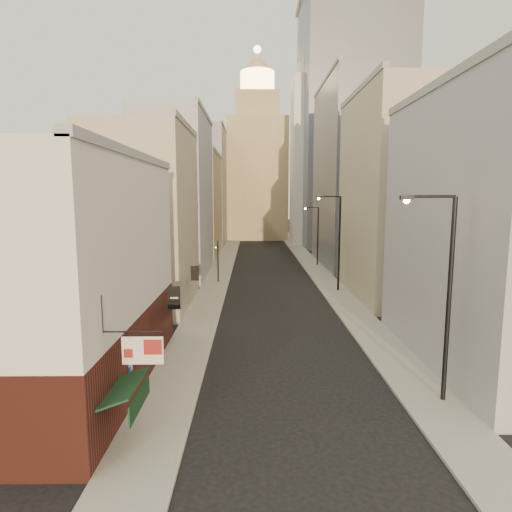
{
  "coord_description": "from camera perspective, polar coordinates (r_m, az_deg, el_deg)",
  "views": [
    {
      "loc": [
        -2.27,
        -12.85,
        10.02
      ],
      "look_at": [
        -1.99,
        17.89,
        5.76
      ],
      "focal_mm": 30.0,
      "sensor_mm": 36.0,
      "label": 1
    }
  ],
  "objects": [
    {
      "name": "right_bldg_beige",
      "position": [
        45.17,
        18.06,
        7.47
      ],
      "size": [
        8.0,
        16.0,
        20.0
      ],
      "primitive_type": "cube",
      "color": "tan",
      "rests_on": "ground"
    },
    {
      "name": "highrise",
      "position": [
        94.39,
        12.45,
        17.24
      ],
      "size": [
        21.0,
        23.0,
        51.2
      ],
      "color": "gray",
      "rests_on": "ground"
    },
    {
      "name": "clock_tower",
      "position": [
        105.13,
        0.17,
        12.03
      ],
      "size": [
        14.0,
        14.0,
        44.9
      ],
      "color": "#958055",
      "rests_on": "ground"
    },
    {
      "name": "traffic_light_left",
      "position": [
        49.96,
        -5.11,
        0.4
      ],
      "size": [
        0.56,
        0.47,
        5.0
      ],
      "rotation": [
        0.0,
        0.0,
        2.97
      ],
      "color": "black",
      "rests_on": "ground"
    },
    {
      "name": "left_bldg_grey",
      "position": [
        55.71,
        -10.68,
        7.73
      ],
      "size": [
        8.0,
        16.0,
        20.0
      ],
      "primitive_type": "cube",
      "color": "#A2A2A7",
      "rests_on": "ground"
    },
    {
      "name": "left_bldg_tan",
      "position": [
        73.51,
        -8.18,
        6.62
      ],
      "size": [
        8.0,
        18.0,
        17.0
      ],
      "primitive_type": "cube",
      "color": "#958055",
      "rests_on": "ground"
    },
    {
      "name": "sidewalk_left",
      "position": [
        68.71,
        -4.05,
        -0.46
      ],
      "size": [
        3.0,
        140.0,
        0.15
      ],
      "primitive_type": "cube",
      "color": "gray",
      "rests_on": "ground"
    },
    {
      "name": "streetlamp_near",
      "position": [
        22.2,
        23.8,
        -3.82
      ],
      "size": [
        2.65,
        0.29,
        10.11
      ],
      "rotation": [
        0.0,
        0.0,
        -0.02
      ],
      "color": "black",
      "rests_on": "ground"
    },
    {
      "name": "right_bldg_wingrid",
      "position": [
        64.52,
        12.46,
        10.35
      ],
      "size": [
        8.0,
        20.0,
        26.0
      ],
      "primitive_type": "cube",
      "color": "gray",
      "rests_on": "ground"
    },
    {
      "name": "streetlamp_mid",
      "position": [
        45.8,
        10.73,
        2.44
      ],
      "size": [
        2.65,
        0.62,
        10.13
      ],
      "rotation": [
        0.0,
        0.0,
        -0.15
      ],
      "color": "black",
      "rests_on": "ground"
    },
    {
      "name": "near_building_left",
      "position": [
        23.86,
        -21.96,
        -2.35
      ],
      "size": [
        8.3,
        23.04,
        12.3
      ],
      "color": "#512019",
      "rests_on": "ground"
    },
    {
      "name": "left_bldg_wingrid",
      "position": [
        93.38,
        -6.59,
        9.05
      ],
      "size": [
        8.0,
        20.0,
        24.0
      ],
      "primitive_type": "cube",
      "color": "gray",
      "rests_on": "ground"
    },
    {
      "name": "white_tower",
      "position": [
        92.08,
        7.33,
        13.17
      ],
      "size": [
        8.0,
        8.0,
        41.5
      ],
      "color": "silver",
      "rests_on": "ground"
    },
    {
      "name": "sidewalk_right",
      "position": [
        69.14,
        6.77,
        -0.44
      ],
      "size": [
        3.0,
        140.0,
        0.15
      ],
      "primitive_type": "cube",
      "color": "gray",
      "rests_on": "ground"
    },
    {
      "name": "ground",
      "position": [
        16.45,
        8.68,
        -29.73
      ],
      "size": [
        360.0,
        360.0,
        0.0
      ],
      "primitive_type": "plane",
      "color": "black",
      "rests_on": "ground"
    },
    {
      "name": "left_bldg_beige",
      "position": [
        40.1,
        -14.61,
        4.74
      ],
      "size": [
        8.0,
        12.0,
        16.0
      ],
      "primitive_type": "cube",
      "color": "tan",
      "rests_on": "ground"
    },
    {
      "name": "right_bldg_grey",
      "position": [
        28.73,
        29.31,
        2.84
      ],
      "size": [
        8.0,
        16.0,
        16.0
      ],
      "primitive_type": "cube",
      "color": "#A2A2A7",
      "rests_on": "ground"
    },
    {
      "name": "streetlamp_far",
      "position": [
        62.81,
        8.05,
        3.13
      ],
      "size": [
        2.25,
        0.28,
        8.58
      ],
      "rotation": [
        0.0,
        0.0,
        -0.04
      ],
      "color": "black",
      "rests_on": "ground"
    }
  ]
}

